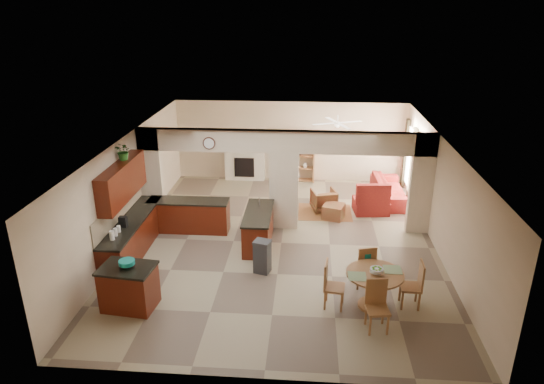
# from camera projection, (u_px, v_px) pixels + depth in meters

# --- Properties ---
(floor) EXTENTS (10.00, 10.00, 0.00)m
(floor) POSITION_uv_depth(u_px,v_px,m) (281.00, 243.00, 12.85)
(floor) COLOR gray
(floor) RESTS_ON ground
(ceiling) EXTENTS (10.00, 10.00, 0.00)m
(ceiling) POSITION_uv_depth(u_px,v_px,m) (282.00, 141.00, 11.83)
(ceiling) COLOR white
(ceiling) RESTS_ON wall_back
(wall_back) EXTENTS (8.00, 0.00, 8.00)m
(wall_back) POSITION_uv_depth(u_px,v_px,m) (290.00, 141.00, 16.98)
(wall_back) COLOR beige
(wall_back) RESTS_ON floor
(wall_front) EXTENTS (8.00, 0.00, 8.00)m
(wall_front) POSITION_uv_depth(u_px,v_px,m) (263.00, 309.00, 7.70)
(wall_front) COLOR beige
(wall_front) RESTS_ON floor
(wall_left) EXTENTS (0.00, 10.00, 10.00)m
(wall_left) POSITION_uv_depth(u_px,v_px,m) (129.00, 189.00, 12.63)
(wall_left) COLOR beige
(wall_left) RESTS_ON floor
(wall_right) EXTENTS (0.00, 10.00, 10.00)m
(wall_right) POSITION_uv_depth(u_px,v_px,m) (442.00, 198.00, 12.06)
(wall_right) COLOR beige
(wall_right) RESTS_ON floor
(partition_left_pier) EXTENTS (0.60, 0.25, 2.80)m
(partition_left_pier) POSITION_uv_depth(u_px,v_px,m) (152.00, 177.00, 13.54)
(partition_left_pier) COLOR beige
(partition_left_pier) RESTS_ON floor
(partition_center_pier) EXTENTS (0.80, 0.25, 2.20)m
(partition_center_pier) POSITION_uv_depth(u_px,v_px,m) (284.00, 191.00, 13.38)
(partition_center_pier) COLOR beige
(partition_center_pier) RESTS_ON floor
(partition_right_pier) EXTENTS (0.60, 0.25, 2.80)m
(partition_right_pier) POSITION_uv_depth(u_px,v_px,m) (421.00, 184.00, 13.01)
(partition_right_pier) COLOR beige
(partition_right_pier) RESTS_ON floor
(partition_header) EXTENTS (8.00, 0.25, 0.60)m
(partition_header) POSITION_uv_depth(u_px,v_px,m) (284.00, 142.00, 12.87)
(partition_header) COLOR beige
(partition_header) RESTS_ON partition_center_pier
(kitchen_counter) EXTENTS (2.52, 3.29, 1.48)m
(kitchen_counter) POSITION_uv_depth(u_px,v_px,m) (157.00, 227.00, 12.69)
(kitchen_counter) COLOR #421607
(kitchen_counter) RESTS_ON floor
(upper_cabinets) EXTENTS (0.35, 2.40, 0.90)m
(upper_cabinets) POSITION_uv_depth(u_px,v_px,m) (122.00, 181.00, 11.69)
(upper_cabinets) COLOR #421607
(upper_cabinets) RESTS_ON wall_left
(peninsula) EXTENTS (0.70, 1.85, 0.91)m
(peninsula) POSITION_uv_depth(u_px,v_px,m) (258.00, 228.00, 12.63)
(peninsula) COLOR #421607
(peninsula) RESTS_ON floor
(wall_clock) EXTENTS (0.34, 0.03, 0.34)m
(wall_clock) POSITION_uv_depth(u_px,v_px,m) (209.00, 143.00, 12.89)
(wall_clock) COLOR #4E261A
(wall_clock) RESTS_ON partition_header
(rug) EXTENTS (1.60, 1.30, 0.01)m
(rug) POSITION_uv_depth(u_px,v_px,m) (325.00, 212.00, 14.72)
(rug) COLOR #935C35
(rug) RESTS_ON floor
(fireplace) EXTENTS (1.60, 0.35, 1.20)m
(fireplace) POSITION_uv_depth(u_px,v_px,m) (245.00, 163.00, 17.23)
(fireplace) COLOR beige
(fireplace) RESTS_ON floor
(shelving_unit) EXTENTS (1.00, 0.32, 1.80)m
(shelving_unit) POSITION_uv_depth(u_px,v_px,m) (300.00, 157.00, 16.97)
(shelving_unit) COLOR olive
(shelving_unit) RESTS_ON floor
(window_a) EXTENTS (0.02, 0.90, 1.90)m
(window_a) POSITION_uv_depth(u_px,v_px,m) (421.00, 175.00, 14.27)
(window_a) COLOR white
(window_a) RESTS_ON wall_right
(window_b) EXTENTS (0.02, 0.90, 1.90)m
(window_b) POSITION_uv_depth(u_px,v_px,m) (410.00, 158.00, 15.84)
(window_b) COLOR white
(window_b) RESTS_ON wall_right
(glazed_door) EXTENTS (0.02, 0.70, 2.10)m
(glazed_door) POSITION_uv_depth(u_px,v_px,m) (414.00, 171.00, 15.11)
(glazed_door) COLOR white
(glazed_door) RESTS_ON wall_right
(drape_a_left) EXTENTS (0.10, 0.28, 2.30)m
(drape_a_left) POSITION_uv_depth(u_px,v_px,m) (424.00, 182.00, 13.71)
(drape_a_left) COLOR #3E1D19
(drape_a_left) RESTS_ON wall_right
(drape_a_right) EXTENTS (0.10, 0.28, 2.30)m
(drape_a_right) POSITION_uv_depth(u_px,v_px,m) (415.00, 169.00, 14.83)
(drape_a_right) COLOR #3E1D19
(drape_a_right) RESTS_ON wall_right
(drape_b_left) EXTENTS (0.10, 0.28, 2.30)m
(drape_b_left) POSITION_uv_depth(u_px,v_px,m) (412.00, 164.00, 15.29)
(drape_b_left) COLOR #3E1D19
(drape_b_left) RESTS_ON wall_right
(drape_b_right) EXTENTS (0.10, 0.28, 2.30)m
(drape_b_right) POSITION_uv_depth(u_px,v_px,m) (405.00, 153.00, 16.40)
(drape_b_right) COLOR #3E1D19
(drape_b_right) RESTS_ON wall_right
(ceiling_fan) EXTENTS (1.00, 1.00, 0.10)m
(ceiling_fan) POSITION_uv_depth(u_px,v_px,m) (337.00, 123.00, 14.60)
(ceiling_fan) COLOR white
(ceiling_fan) RESTS_ON ceiling
(kitchen_island) EXTENTS (1.17, 0.89, 0.94)m
(kitchen_island) POSITION_uv_depth(u_px,v_px,m) (129.00, 287.00, 9.99)
(kitchen_island) COLOR #421607
(kitchen_island) RESTS_ON floor
(teal_bowl) EXTENTS (0.32, 0.32, 0.15)m
(teal_bowl) POSITION_uv_depth(u_px,v_px,m) (127.00, 264.00, 9.80)
(teal_bowl) COLOR #13857A
(teal_bowl) RESTS_ON kitchen_island
(trash_can) EXTENTS (0.43, 0.39, 0.75)m
(trash_can) POSITION_uv_depth(u_px,v_px,m) (262.00, 258.00, 11.34)
(trash_can) COLOR #2E2E30
(trash_can) RESTS_ON floor
(dining_table) EXTENTS (1.18, 1.18, 0.81)m
(dining_table) POSITION_uv_depth(u_px,v_px,m) (374.00, 285.00, 9.98)
(dining_table) COLOR olive
(dining_table) RESTS_ON floor
(fruit_bowl) EXTENTS (0.27, 0.27, 0.15)m
(fruit_bowl) POSITION_uv_depth(u_px,v_px,m) (377.00, 271.00, 9.81)
(fruit_bowl) COLOR #5AA924
(fruit_bowl) RESTS_ON dining_table
(sofa) EXTENTS (2.40, 1.02, 0.69)m
(sofa) POSITION_uv_depth(u_px,v_px,m) (390.00, 190.00, 15.55)
(sofa) COLOR maroon
(sofa) RESTS_ON floor
(chaise) EXTENTS (1.08, 0.92, 0.40)m
(chaise) POSITION_uv_depth(u_px,v_px,m) (371.00, 206.00, 14.68)
(chaise) COLOR maroon
(chaise) RESTS_ON floor
(armchair) EXTENTS (0.86, 0.88, 0.65)m
(armchair) POSITION_uv_depth(u_px,v_px,m) (324.00, 200.00, 14.78)
(armchair) COLOR maroon
(armchair) RESTS_ON floor
(ottoman) EXTENTS (0.72, 0.72, 0.42)m
(ottoman) POSITION_uv_depth(u_px,v_px,m) (333.00, 211.00, 14.27)
(ottoman) COLOR maroon
(ottoman) RESTS_ON floor
(plant) EXTENTS (0.47, 0.43, 0.44)m
(plant) POSITION_uv_depth(u_px,v_px,m) (124.00, 151.00, 11.72)
(plant) COLOR #184713
(plant) RESTS_ON upper_cabinets
(chair_north) EXTENTS (0.52, 0.52, 1.02)m
(chair_north) POSITION_uv_depth(u_px,v_px,m) (365.00, 265.00, 10.67)
(chair_north) COLOR olive
(chair_north) RESTS_ON floor
(chair_east) EXTENTS (0.44, 0.43, 1.02)m
(chair_east) POSITION_uv_depth(u_px,v_px,m) (415.00, 283.00, 9.99)
(chair_east) COLOR olive
(chair_east) RESTS_ON floor
(chair_south) EXTENTS (0.47, 0.47, 1.02)m
(chair_south) POSITION_uv_depth(u_px,v_px,m) (377.00, 303.00, 9.33)
(chair_south) COLOR olive
(chair_south) RESTS_ON floor
(chair_west) EXTENTS (0.47, 0.47, 1.02)m
(chair_west) POSITION_uv_depth(u_px,v_px,m) (331.00, 283.00, 10.00)
(chair_west) COLOR olive
(chair_west) RESTS_ON floor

